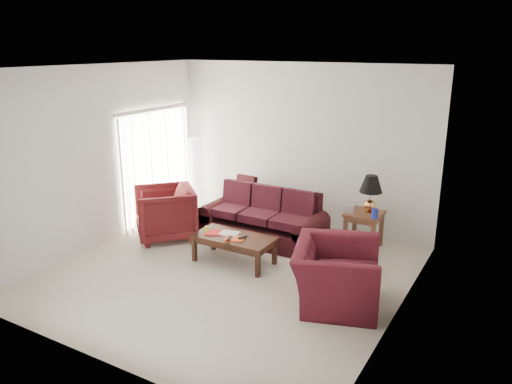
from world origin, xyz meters
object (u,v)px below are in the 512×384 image
end_table (363,230)px  armchair_right (336,274)px  sofa (262,217)px  floor_lamp (195,176)px  armchair_left (165,213)px  coffee_table (234,249)px

end_table → armchair_right: (0.28, -1.98, 0.09)m
sofa → end_table: sofa is taller
floor_lamp → armchair_left: bearing=-75.8°
armchair_left → coffee_table: size_ratio=0.80×
armchair_left → armchair_right: (3.45, -0.69, -0.05)m
floor_lamp → armchair_right: size_ratio=1.25×
sofa → armchair_right: (1.90, -1.39, -0.04)m
sofa → floor_lamp: (-1.89, 0.64, 0.33)m
coffee_table → armchair_right: bearing=12.7°
armchair_right → coffee_table: size_ratio=0.99×
armchair_left → armchair_right: bearing=32.2°
armchair_left → sofa: bearing=67.8°
sofa → floor_lamp: size_ratio=1.40×
floor_lamp → coffee_table: (1.95, -1.63, -0.56)m
end_table → coffee_table: (-1.56, -1.59, -0.09)m
sofa → armchair_right: size_ratio=1.75×
end_table → armchair_left: 3.43m
sofa → end_table: (1.62, 0.60, -0.13)m
armchair_left → coffee_table: bearing=33.3°
floor_lamp → armchair_left: 1.42m
end_table → coffee_table: end_table is taller
armchair_right → coffee_table: (-1.84, 0.40, -0.18)m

